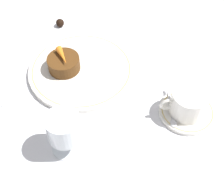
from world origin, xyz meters
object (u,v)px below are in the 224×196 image
object	(u,v)px
dessert_cake	(64,63)
wine_glass	(64,130)
dinner_plate	(81,70)
coffee_cup	(188,102)
fork	(3,85)

from	to	relation	value
dessert_cake	wine_glass	bearing A→B (deg)	88.34
dinner_plate	coffee_cup	bearing A→B (deg)	143.61
dinner_plate	wine_glass	distance (m)	0.24
dinner_plate	dessert_cake	bearing A→B (deg)	-7.97
dinner_plate	wine_glass	xyz separation A→B (m)	(0.05, 0.22, 0.06)
wine_glass	dessert_cake	size ratio (longest dim) A/B	1.31
wine_glass	fork	xyz separation A→B (m)	(0.15, -0.20, -0.07)
fork	dessert_cake	bearing A→B (deg)	-171.57
dessert_cake	coffee_cup	bearing A→B (deg)	147.25
wine_glass	fork	distance (m)	0.26
coffee_cup	wine_glass	xyz separation A→B (m)	(0.28, 0.05, 0.03)
dinner_plate	wine_glass	size ratio (longest dim) A/B	2.54
dinner_plate	fork	world-z (taller)	dinner_plate
coffee_cup	fork	world-z (taller)	coffee_cup
dinner_plate	dessert_cake	size ratio (longest dim) A/B	3.33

